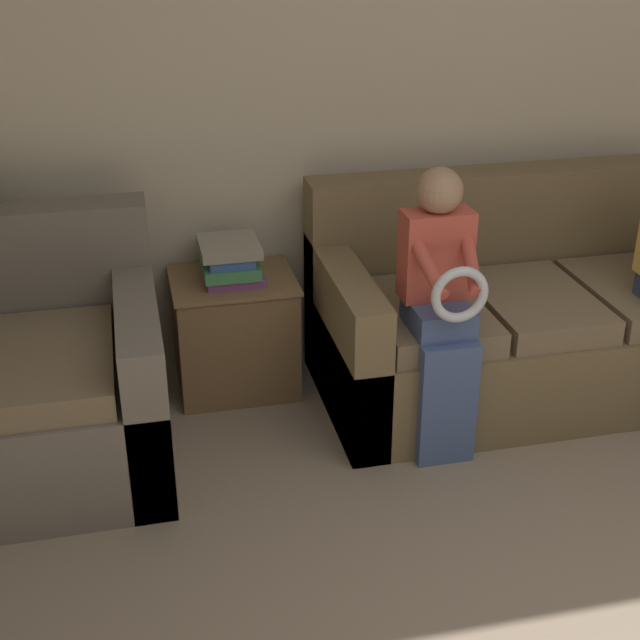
% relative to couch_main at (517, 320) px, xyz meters
% --- Properties ---
extents(wall_back, '(7.70, 0.06, 2.55)m').
position_rel_couch_main_xyz_m(wall_back, '(-0.30, 0.53, 0.95)').
color(wall_back, beige).
rests_on(wall_back, ground_plane).
extents(couch_main, '(1.80, 0.92, 0.94)m').
position_rel_couch_main_xyz_m(couch_main, '(0.00, 0.00, 0.00)').
color(couch_main, brown).
rests_on(couch_main, ground_plane).
extents(child_left_seated, '(0.28, 0.38, 1.16)m').
position_rel_couch_main_xyz_m(child_left_seated, '(-0.53, -0.39, 0.32)').
color(child_left_seated, '#475B8E').
rests_on(child_left_seated, ground_plane).
extents(side_shelf, '(0.55, 0.45, 0.54)m').
position_rel_couch_main_xyz_m(side_shelf, '(-1.26, 0.26, -0.05)').
color(side_shelf, brown).
rests_on(side_shelf, ground_plane).
extents(book_stack, '(0.27, 0.30, 0.17)m').
position_rel_couch_main_xyz_m(book_stack, '(-1.26, 0.26, 0.30)').
color(book_stack, '#7A4284').
rests_on(book_stack, side_shelf).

